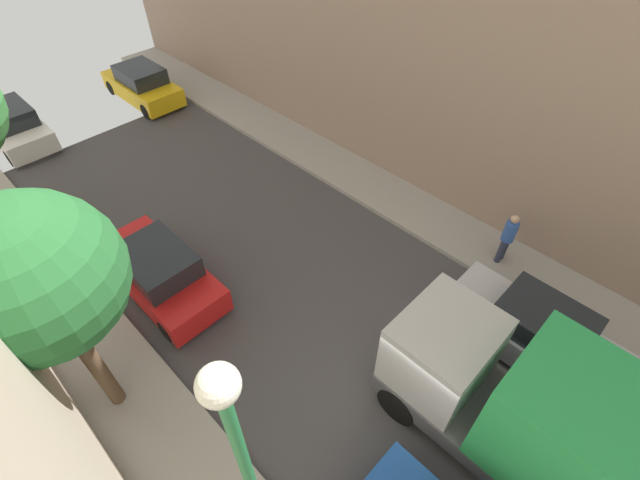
% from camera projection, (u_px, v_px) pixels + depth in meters
% --- Properties ---
extents(ground, '(32.00, 32.00, 0.00)m').
position_uv_depth(ground, '(418.00, 383.00, 10.74)').
color(ground, '#423F42').
extents(sidewalk_right, '(2.00, 44.00, 0.15)m').
position_uv_depth(sidewalk_right, '(519.00, 269.00, 13.20)').
color(sidewalk_right, gray).
rests_on(sidewalk_right, ground).
extents(parked_car_left_2, '(1.78, 4.20, 1.57)m').
position_uv_depth(parked_car_left_2, '(159.00, 272.00, 12.27)').
color(parked_car_left_2, red).
rests_on(parked_car_left_2, ground).
extents(parked_car_left_3, '(1.78, 4.20, 1.57)m').
position_uv_depth(parked_car_left_3, '(13.00, 126.00, 17.65)').
color(parked_car_left_3, white).
rests_on(parked_car_left_3, ground).
extents(parked_car_right_1, '(1.78, 4.20, 1.57)m').
position_uv_depth(parked_car_right_1, '(533.00, 331.00, 10.92)').
color(parked_car_right_1, silver).
rests_on(parked_car_right_1, ground).
extents(parked_car_right_2, '(1.78, 4.20, 1.57)m').
position_uv_depth(parked_car_right_2, '(142.00, 85.00, 20.13)').
color(parked_car_right_2, gold).
rests_on(parked_car_right_2, ground).
extents(delivery_truck, '(2.26, 6.60, 3.38)m').
position_uv_depth(delivery_truck, '(564.00, 439.00, 8.05)').
color(delivery_truck, '#4C4C51').
rests_on(delivery_truck, ground).
extents(pedestrian, '(0.40, 0.36, 1.72)m').
position_uv_depth(pedestrian, '(508.00, 237.00, 12.74)').
color(pedestrian, '#2D334C').
rests_on(pedestrian, sidewalk_right).
extents(street_tree_2, '(2.95, 2.95, 5.76)m').
position_uv_depth(street_tree_2, '(36.00, 279.00, 7.30)').
color(street_tree_2, brown).
rests_on(street_tree_2, sidewalk_left).
extents(lamp_post, '(0.44, 0.44, 6.25)m').
position_uv_depth(lamp_post, '(244.00, 462.00, 5.50)').
color(lamp_post, '#26723F').
rests_on(lamp_post, sidewalk_left).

